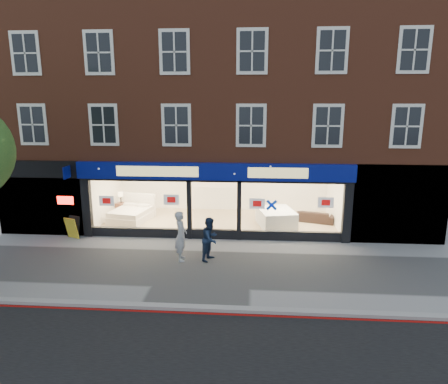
# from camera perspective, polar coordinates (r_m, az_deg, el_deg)

# --- Properties ---
(ground) EXTENTS (120.00, 120.00, 0.00)m
(ground) POSITION_cam_1_polar(r_m,az_deg,el_deg) (14.38, -2.60, -10.76)
(ground) COLOR gray
(ground) RESTS_ON ground
(kerb_line) EXTENTS (60.00, 0.10, 0.01)m
(kerb_line) POSITION_cam_1_polar(r_m,az_deg,el_deg) (11.63, -4.48, -16.86)
(kerb_line) COLOR #8C0A07
(kerb_line) RESTS_ON ground
(kerb_stone) EXTENTS (60.00, 0.25, 0.12)m
(kerb_stone) POSITION_cam_1_polar(r_m,az_deg,el_deg) (11.78, -4.33, -16.16)
(kerb_stone) COLOR gray
(kerb_stone) RESTS_ON ground
(showroom_floor) EXTENTS (11.00, 4.50, 0.10)m
(showroom_floor) POSITION_cam_1_polar(r_m,az_deg,el_deg) (19.26, -0.76, -4.33)
(showroom_floor) COLOR tan
(showroom_floor) RESTS_ON ground
(building) EXTENTS (19.00, 8.26, 10.30)m
(building) POSITION_cam_1_polar(r_m,az_deg,el_deg) (20.08, -0.43, 15.53)
(building) COLOR brown
(building) RESTS_ON ground
(display_bed) EXTENTS (2.02, 2.30, 1.13)m
(display_bed) POSITION_cam_1_polar(r_m,az_deg,el_deg) (19.85, -13.04, -3.03)
(display_bed) COLOR white
(display_bed) RESTS_ON showroom_floor
(bedside_table) EXTENTS (0.59, 0.59, 0.55)m
(bedside_table) POSITION_cam_1_polar(r_m,az_deg,el_deg) (21.14, -14.44, -2.25)
(bedside_table) COLOR brown
(bedside_table) RESTS_ON showroom_floor
(mattress_stack) EXTENTS (1.90, 2.21, 0.75)m
(mattress_stack) POSITION_cam_1_polar(r_m,az_deg,el_deg) (18.64, 7.45, -3.66)
(mattress_stack) COLOR silver
(mattress_stack) RESTS_ON showroom_floor
(sofa) EXTENTS (1.93, 1.22, 0.52)m
(sofa) POSITION_cam_1_polar(r_m,az_deg,el_deg) (19.59, 12.87, -3.41)
(sofa) COLOR black
(sofa) RESTS_ON showroom_floor
(a_board) EXTENTS (0.72, 0.59, 0.95)m
(a_board) POSITION_cam_1_polar(r_m,az_deg,el_deg) (18.32, -20.81, -4.74)
(a_board) COLOR gold
(a_board) RESTS_ON ground
(pedestrian_grey) EXTENTS (0.55, 0.74, 1.87)m
(pedestrian_grey) POSITION_cam_1_polar(r_m,az_deg,el_deg) (14.78, -6.17, -6.25)
(pedestrian_grey) COLOR #AAACB2
(pedestrian_grey) RESTS_ON ground
(pedestrian_blue) EXTENTS (0.88, 0.97, 1.63)m
(pedestrian_blue) POSITION_cam_1_polar(r_m,az_deg,el_deg) (14.76, -1.96, -6.70)
(pedestrian_blue) COLOR #172540
(pedestrian_blue) RESTS_ON ground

